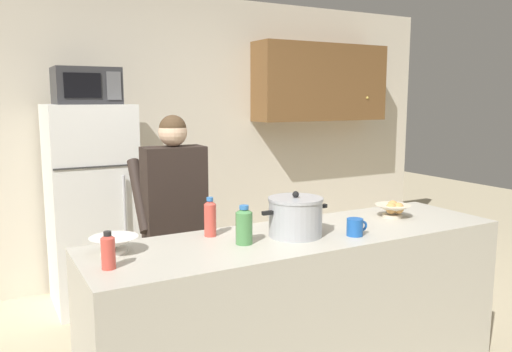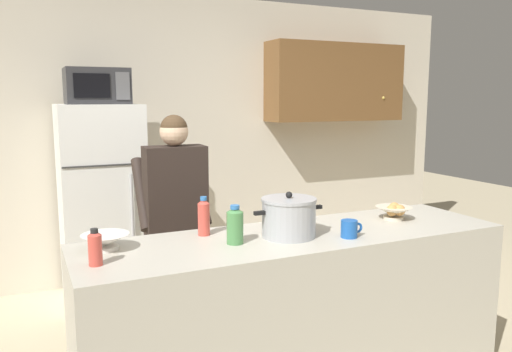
{
  "view_description": "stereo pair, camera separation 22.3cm",
  "coord_description": "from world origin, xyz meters",
  "px_view_note": "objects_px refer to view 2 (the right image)",
  "views": [
    {
      "loc": [
        -1.56,
        -2.28,
        1.67
      ],
      "look_at": [
        0.0,
        0.55,
        1.17
      ],
      "focal_mm": 35.71,
      "sensor_mm": 36.0,
      "label": 1
    },
    {
      "loc": [
        -1.36,
        -2.39,
        1.67
      ],
      "look_at": [
        0.0,
        0.55,
        1.17
      ],
      "focal_mm": 35.71,
      "sensor_mm": 36.0,
      "label": 2
    }
  ],
  "objects_px": {
    "refrigerator": "(102,204)",
    "bread_bowl": "(394,211)",
    "bottle_mid_counter": "(204,216)",
    "bottle_far_corner": "(95,247)",
    "microwave": "(97,86)",
    "empty_bowl": "(105,241)",
    "coffee_mug": "(350,229)",
    "bottle_near_edge": "(235,225)",
    "person_near_pot": "(175,206)",
    "cooking_pot": "(289,217)"
  },
  "relations": [
    {
      "from": "refrigerator",
      "to": "person_near_pot",
      "type": "bearing_deg",
      "value": -72.44
    },
    {
      "from": "person_near_pot",
      "to": "refrigerator",
      "type": "bearing_deg",
      "value": 107.56
    },
    {
      "from": "microwave",
      "to": "refrigerator",
      "type": "bearing_deg",
      "value": 90.07
    },
    {
      "from": "bottle_far_corner",
      "to": "bottle_near_edge",
      "type": "bearing_deg",
      "value": 4.63
    },
    {
      "from": "empty_bowl",
      "to": "bottle_mid_counter",
      "type": "relative_size",
      "value": 1.1
    },
    {
      "from": "coffee_mug",
      "to": "bread_bowl",
      "type": "relative_size",
      "value": 0.58
    },
    {
      "from": "microwave",
      "to": "bottle_far_corner",
      "type": "xyz_separation_m",
      "value": [
        -0.3,
        -1.91,
        -0.76
      ]
    },
    {
      "from": "bottle_near_edge",
      "to": "bottle_far_corner",
      "type": "xyz_separation_m",
      "value": [
        -0.7,
        -0.06,
        -0.02
      ]
    },
    {
      "from": "bottle_mid_counter",
      "to": "bottle_far_corner",
      "type": "relative_size",
      "value": 1.27
    },
    {
      "from": "microwave",
      "to": "bottle_near_edge",
      "type": "xyz_separation_m",
      "value": [
        0.41,
        -1.85,
        -0.74
      ]
    },
    {
      "from": "microwave",
      "to": "empty_bowl",
      "type": "xyz_separation_m",
      "value": [
        -0.22,
        -1.68,
        -0.79
      ]
    },
    {
      "from": "bottle_near_edge",
      "to": "bottle_far_corner",
      "type": "bearing_deg",
      "value": -175.37
    },
    {
      "from": "bottle_mid_counter",
      "to": "bread_bowl",
      "type": "bearing_deg",
      "value": -7.11
    },
    {
      "from": "bread_bowl",
      "to": "bottle_near_edge",
      "type": "relative_size",
      "value": 1.11
    },
    {
      "from": "bottle_mid_counter",
      "to": "coffee_mug",
      "type": "bearing_deg",
      "value": -28.11
    },
    {
      "from": "coffee_mug",
      "to": "empty_bowl",
      "type": "relative_size",
      "value": 0.55
    },
    {
      "from": "coffee_mug",
      "to": "bottle_far_corner",
      "type": "xyz_separation_m",
      "value": [
        -1.31,
        0.09,
        0.04
      ]
    },
    {
      "from": "bread_bowl",
      "to": "bottle_near_edge",
      "type": "bearing_deg",
      "value": -176.09
    },
    {
      "from": "microwave",
      "to": "bottle_mid_counter",
      "type": "distance_m",
      "value": 1.81
    },
    {
      "from": "refrigerator",
      "to": "cooking_pot",
      "type": "distance_m",
      "value": 2.01
    },
    {
      "from": "microwave",
      "to": "coffee_mug",
      "type": "relative_size",
      "value": 3.66
    },
    {
      "from": "coffee_mug",
      "to": "microwave",
      "type": "bearing_deg",
      "value": 116.86
    },
    {
      "from": "person_near_pot",
      "to": "bottle_far_corner",
      "type": "height_order",
      "value": "person_near_pot"
    },
    {
      "from": "microwave",
      "to": "bread_bowl",
      "type": "distance_m",
      "value": 2.46
    },
    {
      "from": "refrigerator",
      "to": "microwave",
      "type": "xyz_separation_m",
      "value": [
        0.0,
        -0.02,
        0.95
      ]
    },
    {
      "from": "bottle_near_edge",
      "to": "bottle_mid_counter",
      "type": "height_order",
      "value": "bottle_mid_counter"
    },
    {
      "from": "bread_bowl",
      "to": "bottle_mid_counter",
      "type": "relative_size",
      "value": 1.04
    },
    {
      "from": "bottle_near_edge",
      "to": "bottle_far_corner",
      "type": "distance_m",
      "value": 0.71
    },
    {
      "from": "bread_bowl",
      "to": "bottle_near_edge",
      "type": "height_order",
      "value": "bottle_near_edge"
    },
    {
      "from": "refrigerator",
      "to": "bread_bowl",
      "type": "bearing_deg",
      "value": -50.08
    },
    {
      "from": "person_near_pot",
      "to": "bottle_mid_counter",
      "type": "height_order",
      "value": "person_near_pot"
    },
    {
      "from": "refrigerator",
      "to": "bread_bowl",
      "type": "xyz_separation_m",
      "value": [
        1.5,
        -1.8,
        0.16
      ]
    },
    {
      "from": "refrigerator",
      "to": "microwave",
      "type": "distance_m",
      "value": 0.95
    },
    {
      "from": "bottle_far_corner",
      "to": "bread_bowl",
      "type": "bearing_deg",
      "value": 4.19
    },
    {
      "from": "cooking_pot",
      "to": "bottle_near_edge",
      "type": "bearing_deg",
      "value": -179.17
    },
    {
      "from": "bread_bowl",
      "to": "bottle_near_edge",
      "type": "xyz_separation_m",
      "value": [
        -1.1,
        -0.08,
        0.05
      ]
    },
    {
      "from": "coffee_mug",
      "to": "bottle_far_corner",
      "type": "distance_m",
      "value": 1.32
    },
    {
      "from": "refrigerator",
      "to": "bottle_mid_counter",
      "type": "bearing_deg",
      "value": -79.25
    },
    {
      "from": "bottle_far_corner",
      "to": "coffee_mug",
      "type": "bearing_deg",
      "value": -4.08
    },
    {
      "from": "bottle_far_corner",
      "to": "person_near_pot",
      "type": "bearing_deg",
      "value": 55.08
    },
    {
      "from": "person_near_pot",
      "to": "bottle_near_edge",
      "type": "height_order",
      "value": "person_near_pot"
    },
    {
      "from": "microwave",
      "to": "person_near_pot",
      "type": "height_order",
      "value": "microwave"
    },
    {
      "from": "microwave",
      "to": "bread_bowl",
      "type": "bearing_deg",
      "value": -49.73
    },
    {
      "from": "bottle_near_edge",
      "to": "cooking_pot",
      "type": "bearing_deg",
      "value": 0.83
    },
    {
      "from": "coffee_mug",
      "to": "bottle_near_edge",
      "type": "height_order",
      "value": "bottle_near_edge"
    },
    {
      "from": "person_near_pot",
      "to": "bottle_mid_counter",
      "type": "relative_size",
      "value": 7.24
    },
    {
      "from": "cooking_pot",
      "to": "bottle_far_corner",
      "type": "xyz_separation_m",
      "value": [
        -1.02,
        -0.06,
        -0.02
      ]
    },
    {
      "from": "bread_bowl",
      "to": "bottle_mid_counter",
      "type": "height_order",
      "value": "bottle_mid_counter"
    },
    {
      "from": "refrigerator",
      "to": "person_near_pot",
      "type": "height_order",
      "value": "refrigerator"
    },
    {
      "from": "coffee_mug",
      "to": "bottle_mid_counter",
      "type": "bearing_deg",
      "value": 151.89
    }
  ]
}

